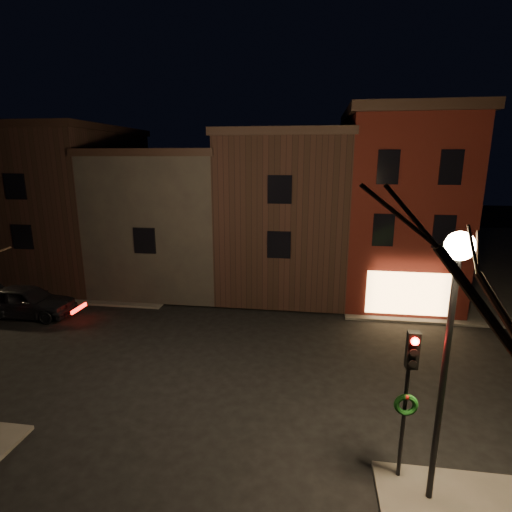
{
  "coord_description": "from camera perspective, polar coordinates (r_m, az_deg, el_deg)",
  "views": [
    {
      "loc": [
        3.24,
        -14.46,
        8.04
      ],
      "look_at": [
        0.38,
        4.98,
        3.2
      ],
      "focal_mm": 28.0,
      "sensor_mm": 36.0,
      "label": 1
    }
  ],
  "objects": [
    {
      "name": "ground",
      "position": [
        16.86,
        -3.87,
        -14.69
      ],
      "size": [
        120.0,
        120.0,
        0.0
      ],
      "primitive_type": "plane",
      "color": "black",
      "rests_on": "ground"
    },
    {
      "name": "row_building_a",
      "position": [
        25.22,
        4.37,
        6.5
      ],
      "size": [
        7.3,
        10.3,
        9.4
      ],
      "color": "black",
      "rests_on": "ground"
    },
    {
      "name": "row_building_c",
      "position": [
        29.92,
        -24.75,
        6.91
      ],
      "size": [
        7.3,
        10.3,
        9.9
      ],
      "color": "black",
      "rests_on": "ground"
    },
    {
      "name": "traffic_signal",
      "position": [
        10.63,
        20.93,
        -16.65
      ],
      "size": [
        0.58,
        0.38,
        4.05
      ],
      "color": "black",
      "rests_on": "sidewalk_near_right"
    },
    {
      "name": "corner_building",
      "position": [
        24.54,
        19.65,
        6.87
      ],
      "size": [
        6.5,
        8.5,
        10.5
      ],
      "color": "#42100B",
      "rests_on": "ground"
    },
    {
      "name": "street_lamp_near",
      "position": [
        9.41,
        26.38,
        -5.38
      ],
      "size": [
        0.6,
        0.6,
        6.48
      ],
      "color": "black",
      "rests_on": "sidewalk_near_right"
    },
    {
      "name": "parked_car_a",
      "position": [
        23.95,
        -30.01,
        -5.59
      ],
      "size": [
        5.0,
        2.18,
        1.68
      ],
      "primitive_type": "imported",
      "rotation": [
        0.0,
        0.0,
        1.61
      ],
      "color": "black",
      "rests_on": "ground"
    },
    {
      "name": "sidewalk_far_left",
      "position": [
        42.32,
        -25.15,
        1.65
      ],
      "size": [
        30.0,
        30.0,
        0.12
      ],
      "primitive_type": "cube",
      "color": "#2D2B28",
      "rests_on": "ground"
    },
    {
      "name": "row_building_b",
      "position": [
        26.78,
        -11.39,
        5.61
      ],
      "size": [
        7.8,
        10.3,
        8.4
      ],
      "color": "black",
      "rests_on": "ground"
    }
  ]
}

